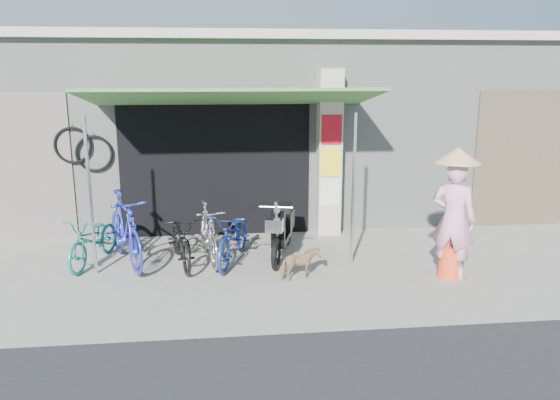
{
  "coord_description": "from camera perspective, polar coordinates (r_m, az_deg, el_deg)",
  "views": [
    {
      "loc": [
        -1.1,
        -7.21,
        2.97
      ],
      "look_at": [
        -0.2,
        1.0,
        1.0
      ],
      "focal_mm": 35.0,
      "sensor_mm": 36.0,
      "label": 1
    }
  ],
  "objects": [
    {
      "name": "bike_black",
      "position": [
        8.63,
        -10.28,
        -4.03
      ],
      "size": [
        0.89,
        1.66,
        0.83
      ],
      "primitive_type": "imported",
      "rotation": [
        0.0,
        0.0,
        0.22
      ],
      "color": "black",
      "rests_on": "ground"
    },
    {
      "name": "neighbour_right",
      "position": [
        11.66,
        25.43,
        3.88
      ],
      "size": [
        2.6,
        0.06,
        2.6
      ],
      "primitive_type": "cube",
      "color": "brown",
      "rests_on": "ground"
    },
    {
      "name": "bike_teal",
      "position": [
        9.01,
        -18.88,
        -3.93
      ],
      "size": [
        0.9,
        1.59,
        0.79
      ],
      "primitive_type": "imported",
      "rotation": [
        0.0,
        0.0,
        -0.26
      ],
      "color": "#1C8071",
      "rests_on": "ground"
    },
    {
      "name": "shop_pillar",
      "position": [
        9.96,
        5.12,
        4.86
      ],
      "size": [
        0.42,
        0.44,
        3.0
      ],
      "color": "#BBB1A0",
      "rests_on": "ground"
    },
    {
      "name": "bike_navy",
      "position": [
        8.6,
        -4.83,
        -3.8
      ],
      "size": [
        1.01,
        1.73,
        0.86
      ],
      "primitive_type": "imported",
      "rotation": [
        0.0,
        0.0,
        -0.28
      ],
      "color": "navy",
      "rests_on": "ground"
    },
    {
      "name": "ground",
      "position": [
        7.87,
        2.27,
        -8.75
      ],
      "size": [
        80.0,
        80.0,
        0.0
      ],
      "primitive_type": "plane",
      "color": "gray",
      "rests_on": "ground"
    },
    {
      "name": "bicycle_shop",
      "position": [
        12.4,
        -1.18,
        8.16
      ],
      "size": [
        12.3,
        5.3,
        3.66
      ],
      "color": "gray",
      "rests_on": "ground"
    },
    {
      "name": "awning",
      "position": [
        8.85,
        -5.06,
        10.41
      ],
      "size": [
        4.6,
        1.88,
        2.72
      ],
      "color": "#387133",
      "rests_on": "ground"
    },
    {
      "name": "nun",
      "position": [
        8.23,
        17.7,
        -1.52
      ],
      "size": [
        0.75,
        0.73,
        1.92
      ],
      "rotation": [
        0.0,
        0.0,
        2.44
      ],
      "color": "pink",
      "rests_on": "ground"
    },
    {
      "name": "street_dog",
      "position": [
        7.93,
        2.07,
        -6.71
      ],
      "size": [
        0.63,
        0.42,
        0.49
      ],
      "primitive_type": "imported",
      "rotation": [
        0.0,
        0.0,
        1.88
      ],
      "color": "#A28156",
      "rests_on": "ground"
    },
    {
      "name": "moped",
      "position": [
        8.87,
        0.28,
        -3.06
      ],
      "size": [
        0.68,
        1.73,
        1.0
      ],
      "rotation": [
        0.0,
        0.0,
        -0.26
      ],
      "color": "black",
      "rests_on": "ground"
    },
    {
      "name": "bike_blue",
      "position": [
        8.81,
        -15.87,
        -2.94
      ],
      "size": [
        1.22,
        1.94,
        1.13
      ],
      "primitive_type": "imported",
      "rotation": [
        0.0,
        0.0,
        0.39
      ],
      "color": "#21299B",
      "rests_on": "ground"
    },
    {
      "name": "bike_silver",
      "position": [
        8.7,
        -7.51,
        -3.43
      ],
      "size": [
        0.71,
        1.61,
        0.93
      ],
      "primitive_type": "imported",
      "rotation": [
        0.0,
        0.0,
        0.18
      ],
      "color": "#A4A3A8",
      "rests_on": "ground"
    }
  ]
}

